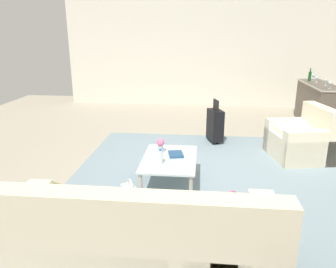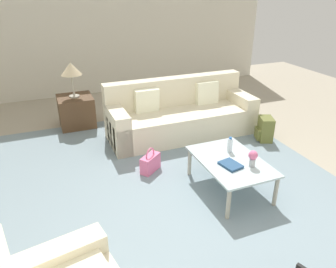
# 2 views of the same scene
# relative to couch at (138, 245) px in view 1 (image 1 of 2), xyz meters

# --- Properties ---
(ground_plane) EXTENTS (12.00, 12.00, 0.00)m
(ground_plane) POSITION_rel_couch_xyz_m (-2.20, 0.60, -0.31)
(ground_plane) COLOR #A89E89
(wall_left) EXTENTS (0.12, 8.00, 3.10)m
(wall_left) POSITION_rel_couch_xyz_m (-7.26, 0.60, 1.24)
(wall_left) COLOR beige
(wall_left) RESTS_ON ground
(area_rug) EXTENTS (5.20, 4.40, 0.01)m
(area_rug) POSITION_rel_couch_xyz_m (-1.60, 0.80, -0.31)
(area_rug) COLOR gray
(area_rug) RESTS_ON ground
(couch) EXTENTS (0.89, 2.46, 0.93)m
(couch) POSITION_rel_couch_xyz_m (0.00, 0.00, 0.00)
(couch) COLOR beige
(couch) RESTS_ON ground
(armchair) EXTENTS (1.10, 1.04, 0.90)m
(armchair) POSITION_rel_couch_xyz_m (-3.11, 2.27, -0.01)
(armchair) COLOR beige
(armchair) RESTS_ON ground
(coffee_table) EXTENTS (1.09, 0.74, 0.42)m
(coffee_table) POSITION_rel_couch_xyz_m (-1.80, 0.10, 0.06)
(coffee_table) COLOR silver
(coffee_table) RESTS_ON ground
(water_bottle) EXTENTS (0.06, 0.06, 0.20)m
(water_bottle) POSITION_rel_couch_xyz_m (-1.60, -0.00, 0.20)
(water_bottle) COLOR silver
(water_bottle) RESTS_ON coffee_table
(coffee_table_book) EXTENTS (0.29, 0.24, 0.03)m
(coffee_table_book) POSITION_rel_couch_xyz_m (-1.92, 0.18, 0.12)
(coffee_table_book) COLOR navy
(coffee_table_book) RESTS_ON coffee_table
(flower_vase) EXTENTS (0.11, 0.11, 0.21)m
(flower_vase) POSITION_rel_couch_xyz_m (-2.02, -0.05, 0.23)
(flower_vase) COLOR #B2B7BC
(flower_vase) RESTS_ON coffee_table
(bar_console) EXTENTS (1.79, 0.57, 0.95)m
(bar_console) POSITION_rel_couch_xyz_m (-5.30, 3.20, 0.18)
(bar_console) COLOR brown
(bar_console) RESTS_ON ground
(wine_glass_leftmost) EXTENTS (0.08, 0.08, 0.15)m
(wine_glass_leftmost) POSITION_rel_couch_xyz_m (-5.91, 3.21, 0.75)
(wine_glass_leftmost) COLOR silver
(wine_glass_leftmost) RESTS_ON bar_console
(wine_glass_left_of_centre) EXTENTS (0.08, 0.08, 0.15)m
(wine_glass_left_of_centre) POSITION_rel_couch_xyz_m (-5.50, 3.16, 0.75)
(wine_glass_left_of_centre) COLOR silver
(wine_glass_left_of_centre) RESTS_ON bar_console
(wine_glass_right_of_centre) EXTENTS (0.08, 0.08, 0.15)m
(wine_glass_right_of_centre) POSITION_rel_couch_xyz_m (-5.09, 3.22, 0.75)
(wine_glass_right_of_centre) COLOR silver
(wine_glass_right_of_centre) RESTS_ON bar_console
(wine_glass_rightmost) EXTENTS (0.08, 0.08, 0.15)m
(wine_glass_rightmost) POSITION_rel_couch_xyz_m (-4.68, 3.17, 0.75)
(wine_glass_rightmost) COLOR silver
(wine_glass_rightmost) RESTS_ON bar_console
(wine_bottle_green) EXTENTS (0.07, 0.07, 0.30)m
(wine_bottle_green) POSITION_rel_couch_xyz_m (-5.81, 3.09, 0.76)
(wine_bottle_green) COLOR #194C23
(wine_bottle_green) RESTS_ON bar_console
(suitcase_black) EXTENTS (0.45, 0.34, 0.85)m
(suitcase_black) POSITION_rel_couch_xyz_m (-3.80, 0.80, 0.04)
(suitcase_black) COLOR black
(suitcase_black) RESTS_ON ground
(handbag_pink) EXTENTS (0.31, 0.34, 0.36)m
(handbag_pink) POSITION_rel_couch_xyz_m (-1.02, 0.88, -0.18)
(handbag_pink) COLOR pink
(handbag_pink) RESTS_ON ground
(handbag_white) EXTENTS (0.34, 0.29, 0.36)m
(handbag_white) POSITION_rel_couch_xyz_m (-1.21, -0.33, -0.18)
(handbag_white) COLOR white
(handbag_white) RESTS_ON ground
(backpack_olive) EXTENTS (0.35, 0.33, 0.40)m
(backpack_olive) POSITION_rel_couch_xyz_m (-0.79, -1.19, -0.12)
(backpack_olive) COLOR olive
(backpack_olive) RESTS_ON ground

